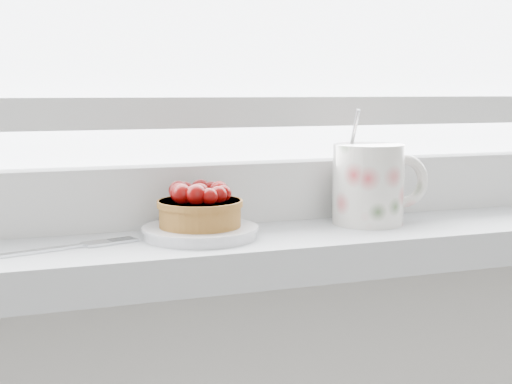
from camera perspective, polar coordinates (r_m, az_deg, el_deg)
name	(u,v)px	position (r m, az deg, el deg)	size (l,w,h in m)	color
saucer	(200,232)	(0.76, -4.49, -3.20)	(0.12, 0.12, 0.01)	silver
raspberry_tart	(199,206)	(0.76, -4.55, -1.15)	(0.09, 0.09, 0.05)	brown
floral_mug	(371,182)	(0.84, 9.16, 0.77)	(0.12, 0.09, 0.13)	silver
fork	(52,249)	(0.73, -15.99, -4.42)	(0.17, 0.06, 0.00)	silver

